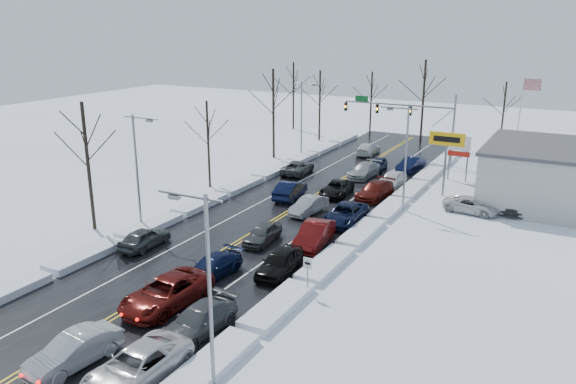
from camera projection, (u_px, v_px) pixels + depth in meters
The scene contains 44 objects.
ground at pixel (259, 230), 44.06m from camera, with size 160.00×160.00×0.00m, color white.
road_surface at pixel (272, 222), 45.75m from camera, with size 14.00×84.00×0.01m, color black.
snow_bank_left at pixel (197, 208), 49.19m from camera, with size 1.83×72.00×0.50m, color white.
snow_bank_right at pixel (359, 238), 42.30m from camera, with size 1.83×72.00×0.50m, color white.
traffic_signal_mast at pixel (410, 114), 64.52m from camera, with size 13.28×0.39×8.00m.
tires_plus_sign at pixel (447, 143), 51.34m from camera, with size 3.20×0.34×6.00m.
used_vehicles_sign at pixel (459, 149), 56.89m from camera, with size 2.20×0.22×4.65m.
speed_limit_sign at pixel (308, 269), 33.13m from camera, with size 0.55×0.09×2.35m.
flagpole at pixel (521, 116), 60.77m from camera, with size 1.87×1.20×10.00m.
streetlight_se at pixel (205, 277), 23.59m from camera, with size 3.20×0.25×9.00m.
streetlight_ne at pixel (404, 150), 47.20m from camera, with size 3.20×0.25×9.00m.
streetlight_sw at pixel (138, 163), 42.92m from camera, with size 3.20×0.25×9.00m.
streetlight_nw at pixel (303, 113), 66.52m from camera, with size 3.20×0.25×9.00m.
tree_left_b at pixel (86, 142), 42.20m from camera, with size 4.00×4.00×10.00m.
tree_left_c at pixel (208, 127), 53.85m from camera, with size 3.40×3.40×8.50m.
tree_left_d at pixel (273, 96), 65.57m from camera, with size 4.20×4.20×10.50m.
tree_left_e at pixel (320, 92), 75.71m from camera, with size 3.80×3.80×9.50m.
tree_far_a at pixel (293, 83), 83.93m from camera, with size 4.00×4.00×10.00m.
tree_far_b at pixel (371, 91), 79.53m from camera, with size 3.60×3.60×9.00m.
tree_far_c at pixel (424, 85), 73.82m from camera, with size 4.40×4.40×11.00m.
tree_far_d at pixel (505, 102), 71.05m from camera, with size 3.40×3.40×8.50m.
queued_car_1 at pixel (76, 365), 26.60m from camera, with size 1.65×4.73×1.56m, color #A7A9AF.
queued_car_2 at pixel (167, 306), 32.22m from camera, with size 2.79×6.04×1.68m, color #520E0B.
queued_car_3 at pixel (213, 276), 35.91m from camera, with size 1.90×4.66×1.35m, color black.
queued_car_4 at pixel (263, 242), 41.47m from camera, with size 1.66×4.13×1.41m, color #3B3D40.
queued_car_5 at pixel (309, 213), 47.79m from camera, with size 1.50×4.30×1.42m, color gray.
queued_car_6 at pixel (337, 195), 52.86m from camera, with size 2.26×4.91×1.36m, color black.
queued_car_7 at pixel (364, 177), 59.04m from camera, with size 2.06×5.08×1.47m, color gray.
queued_car_8 at pixel (377, 170), 61.85m from camera, with size 1.65×4.09×1.39m, color black.
queued_car_10 at pixel (138, 381), 25.41m from camera, with size 2.58×5.60×1.56m, color silver.
queued_car_11 at pixel (199, 332), 29.43m from camera, with size 2.02×4.98×1.44m, color #3E4143.
queued_car_12 at pixel (280, 273), 36.34m from camera, with size 1.89×4.70×1.60m, color black.
queued_car_13 at pixel (314, 246), 40.90m from camera, with size 1.80×5.16×1.70m, color #520B0B.
queued_car_14 at pixel (345, 223), 45.55m from camera, with size 2.54×5.51×1.53m, color black.
queued_car_15 at pixel (374, 198), 51.88m from camera, with size 2.13×5.23×1.52m, color #4C0F0A.
queued_car_16 at pixel (392, 187), 55.42m from camera, with size 1.87×4.66×1.59m, color silver.
queued_car_17 at pixel (411, 171), 61.39m from camera, with size 1.64×4.71×1.55m, color black.
oncoming_car_0 at pixel (290, 198), 51.98m from camera, with size 1.71×4.90×1.61m, color black.
oncoming_car_1 at pixel (298, 174), 60.34m from camera, with size 2.37×5.13×1.43m, color #404345.
oncoming_car_2 at pixel (368, 155), 69.17m from camera, with size 2.02×4.98×1.44m, color silver.
oncoming_car_3 at pixel (145, 247), 40.57m from camera, with size 1.75×4.36×1.49m, color #3D4042.
parked_car_0 at pixel (471, 212), 48.03m from camera, with size 2.20×4.76×1.32m, color silver.
parked_car_1 at pixel (515, 210), 48.69m from camera, with size 2.38×5.85×1.70m, color #3B3E40.
parked_car_2 at pixel (500, 189), 54.90m from camera, with size 1.88×4.67×1.59m, color black.
Camera 1 is at (21.57, -35.32, 15.57)m, focal length 35.00 mm.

